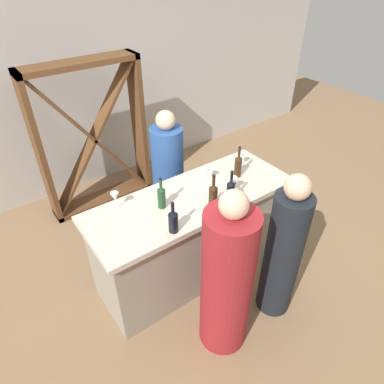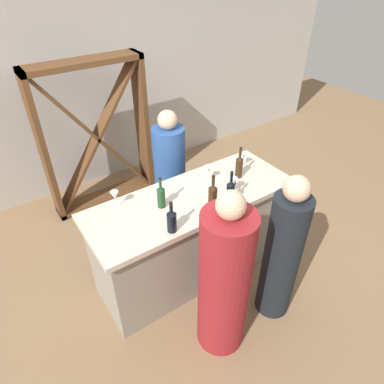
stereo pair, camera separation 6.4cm
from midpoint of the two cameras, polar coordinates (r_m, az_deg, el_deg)
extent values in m
plane|color=#846647|center=(3.62, -0.52, -12.73)|extent=(12.00, 12.00, 0.00)
cube|color=#BCB7B2|center=(4.57, -17.71, 17.62)|extent=(8.00, 0.10, 2.80)
cube|color=gray|center=(3.30, -0.56, -7.65)|extent=(1.83, 0.63, 0.89)
cube|color=beige|center=(3.00, -0.61, -1.16)|extent=(1.91, 0.71, 0.05)
cube|color=brown|center=(4.08, -24.57, 5.81)|extent=(0.06, 0.28, 1.78)
cube|color=brown|center=(4.40, -9.30, 10.94)|extent=(0.06, 0.28, 1.78)
cube|color=brown|center=(3.90, -18.96, 19.73)|extent=(1.28, 0.28, 0.06)
cube|color=brown|center=(4.64, -14.90, -0.85)|extent=(1.28, 0.28, 0.06)
cube|color=brown|center=(4.20, -16.69, 8.55)|extent=(1.19, 0.20, 1.68)
cube|color=brown|center=(4.20, -16.69, 8.55)|extent=(1.19, 0.20, 1.68)
cylinder|color=black|center=(2.59, -3.86, -5.19)|extent=(0.08, 0.08, 0.16)
cone|color=black|center=(2.53, -3.95, -3.54)|extent=(0.08, 0.08, 0.03)
cylinder|color=black|center=(2.50, -3.99, -2.66)|extent=(0.03, 0.03, 0.07)
cylinder|color=black|center=(2.47, -4.03, -1.94)|extent=(0.03, 0.03, 0.01)
cylinder|color=#193D1E|center=(2.83, -5.76, -1.12)|extent=(0.07, 0.07, 0.17)
cone|color=#193D1E|center=(2.77, -5.88, 0.57)|extent=(0.07, 0.07, 0.03)
cylinder|color=#193D1E|center=(2.74, -5.95, 1.47)|extent=(0.02, 0.02, 0.07)
cylinder|color=black|center=(2.71, -6.00, 2.20)|extent=(0.03, 0.03, 0.01)
cylinder|color=#331E0F|center=(2.82, 2.88, -0.93)|extent=(0.07, 0.07, 0.19)
cone|color=#331E0F|center=(2.75, 2.95, 0.93)|extent=(0.07, 0.07, 0.04)
cylinder|color=#331E0F|center=(2.72, 2.99, 1.92)|extent=(0.03, 0.03, 0.08)
cylinder|color=black|center=(2.69, 3.02, 2.71)|extent=(0.03, 0.03, 0.01)
cylinder|color=black|center=(2.87, 5.81, -0.25)|extent=(0.07, 0.07, 0.19)
cone|color=black|center=(2.81, 5.95, 1.61)|extent=(0.07, 0.07, 0.04)
cylinder|color=black|center=(2.78, 6.02, 2.60)|extent=(0.02, 0.02, 0.08)
cylinder|color=black|center=(2.75, 6.08, 3.40)|extent=(0.03, 0.03, 0.01)
cylinder|color=#331E0F|center=(3.23, 7.13, 4.08)|extent=(0.07, 0.07, 0.19)
cone|color=#331E0F|center=(3.17, 7.28, 5.79)|extent=(0.07, 0.07, 0.04)
cylinder|color=#331E0F|center=(3.14, 7.36, 6.69)|extent=(0.02, 0.02, 0.08)
cylinder|color=black|center=(3.12, 7.42, 7.41)|extent=(0.03, 0.03, 0.01)
cylinder|color=white|center=(3.05, 6.15, 0.06)|extent=(0.06, 0.06, 0.00)
cylinder|color=white|center=(3.03, 6.19, 0.59)|extent=(0.01, 0.01, 0.07)
cone|color=white|center=(2.99, 6.28, 1.77)|extent=(0.07, 0.07, 0.09)
cone|color=maroon|center=(3.01, 6.24, 1.30)|extent=(0.06, 0.06, 0.03)
cylinder|color=white|center=(3.18, 1.87, 1.85)|extent=(0.07, 0.07, 0.00)
cylinder|color=white|center=(3.15, 1.89, 2.50)|extent=(0.01, 0.01, 0.08)
cone|color=white|center=(3.11, 1.92, 3.72)|extent=(0.07, 0.07, 0.08)
cylinder|color=white|center=(3.44, 7.58, 4.46)|extent=(0.06, 0.06, 0.00)
cylinder|color=white|center=(3.42, 7.63, 4.98)|extent=(0.01, 0.01, 0.07)
cone|color=white|center=(3.38, 7.73, 6.04)|extent=(0.06, 0.06, 0.08)
cylinder|color=white|center=(2.93, -13.13, -2.57)|extent=(0.06, 0.06, 0.00)
cylinder|color=white|center=(2.91, -13.23, -1.97)|extent=(0.01, 0.01, 0.07)
cone|color=white|center=(2.86, -13.44, -0.77)|extent=(0.07, 0.07, 0.08)
cylinder|color=black|center=(2.97, 14.27, -10.48)|extent=(0.39, 0.39, 1.24)
sphere|color=#D8AD8C|center=(2.52, 16.63, 0.78)|extent=(0.20, 0.20, 0.20)
cylinder|color=maroon|center=(2.65, 5.11, -15.04)|extent=(0.50, 0.50, 1.34)
sphere|color=#D8AD8C|center=(2.12, 6.18, -2.10)|extent=(0.20, 0.20, 0.20)
cylinder|color=#284C8C|center=(3.74, -4.45, 1.84)|extent=(0.36, 0.36, 1.26)
sphere|color=#D8AD8C|center=(3.39, -5.01, 11.89)|extent=(0.20, 0.20, 0.20)
camera|label=1|loc=(0.03, -90.62, -0.45)|focal=31.82mm
camera|label=2|loc=(0.03, 89.38, 0.45)|focal=31.82mm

